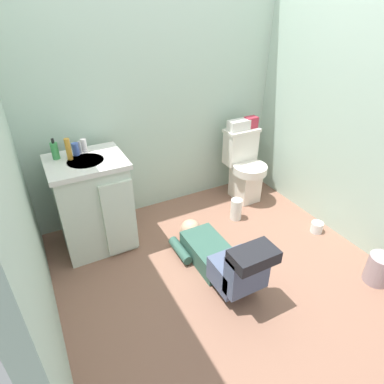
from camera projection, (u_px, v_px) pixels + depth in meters
ground_plane at (214, 264)px, 2.74m from camera, size 2.96×3.12×0.04m
wall_back at (155, 88)px, 2.94m from camera, size 2.62×0.08×2.40m
wall_left at (0, 165)px, 1.60m from camera, size 0.08×2.12×2.40m
wall_right at (355, 99)px, 2.61m from camera, size 0.08×2.12×2.40m
toilet at (244, 166)px, 3.44m from camera, size 0.36×0.46×0.75m
vanity_cabinet at (94, 203)px, 2.74m from camera, size 0.60×0.53×0.82m
faucet at (80, 147)px, 2.61m from camera, size 0.02×0.02×0.10m
person_plumber at (221, 257)px, 2.52m from camera, size 0.39×1.06×0.52m
tissue_box at (239, 125)px, 3.26m from camera, size 0.22×0.11×0.10m
toiletry_bag at (251, 122)px, 3.32m from camera, size 0.12×0.09×0.11m
soap_dispenser at (55, 151)px, 2.51m from camera, size 0.06×0.06×0.17m
bottle_amber at (68, 149)px, 2.49m from camera, size 0.04×0.04×0.17m
bottle_blue at (75, 149)px, 2.58m from camera, size 0.05×0.05×0.10m
bottle_white at (84, 145)px, 2.64m from camera, size 0.05×0.05×0.11m
trash_can at (379, 269)px, 2.49m from camera, size 0.19×0.19×0.24m
paper_towel_roll at (236, 209)px, 3.21m from camera, size 0.11×0.11×0.22m
toilet_paper_roll at (317, 227)px, 3.06m from camera, size 0.11×0.11×0.10m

